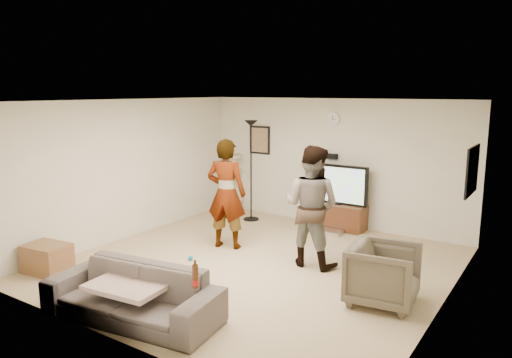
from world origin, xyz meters
The scene contains 24 objects.
floor centered at (0.00, 0.00, -0.01)m, with size 5.50×5.50×0.02m, color tan.
ceiling centered at (0.00, 0.00, 2.51)m, with size 5.50×5.50×0.02m, color silver.
wall_back centered at (0.00, 2.75, 1.25)m, with size 5.50×0.04×2.50m, color beige.
wall_front centered at (0.00, -2.75, 1.25)m, with size 5.50×0.04×2.50m, color beige.
wall_left centered at (-2.75, 0.00, 1.25)m, with size 0.04×5.50×2.50m, color beige.
wall_right centered at (2.75, 0.00, 1.25)m, with size 0.04×5.50×2.50m, color beige.
wall_clock centered at (0.00, 2.72, 2.10)m, with size 0.26×0.26×0.04m, color white.
wall_speaker centered at (0.00, 2.69, 1.38)m, with size 0.25×0.10×0.10m, color black.
picture_back centered at (-1.70, 2.73, 1.60)m, with size 0.42×0.03×0.52m, color #8A6C52.
picture_right centered at (2.73, 1.60, 1.50)m, with size 0.03×0.78×0.62m, color #F9DC5F.
tv_stand centered at (0.20, 2.50, 0.25)m, with size 1.19×0.45×0.50m, color #432212.
console_box centered at (0.31, 2.11, 0.04)m, with size 0.40×0.30×0.07m, color silver.
tv centered at (0.20, 2.50, 0.88)m, with size 1.28×0.08×0.76m, color black.
tv_screen centered at (0.20, 2.46, 0.88)m, with size 1.17×0.01×0.67m, color #62D73D.
floor_lamp centered at (-1.51, 2.12, 1.03)m, with size 0.32×0.32×2.06m, color black.
cat_tree centered at (-2.27, 2.50, 0.64)m, with size 0.41×0.41×1.29m, color tan.
person_left centered at (-0.87, 0.42, 0.94)m, with size 0.68×0.45×1.87m, color #A39FB2.
person_right centered at (0.71, 0.46, 0.93)m, with size 0.90×0.70×1.85m, color #405C91.
sofa centered at (-0.21, -2.30, 0.31)m, with size 2.12×0.83×0.62m, color #544A46.
throw_blanket centered at (-0.25, -2.30, 0.42)m, with size 0.90×0.70×0.06m, color beige.
beer_bottle centered at (0.76, -2.30, 0.74)m, with size 0.06×0.06×0.25m, color #47220C.
armchair centered at (2.10, -0.27, 0.38)m, with size 0.82×0.84×0.76m, color brown.
side_table centered at (-2.40, -1.97, 0.21)m, with size 0.63×0.47×0.42m, color brown.
toy_ball centered at (-0.96, -0.43, 0.04)m, with size 0.08×0.08×0.08m, color #0C75A1.
Camera 1 is at (3.90, -5.91, 2.66)m, focal length 33.75 mm.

